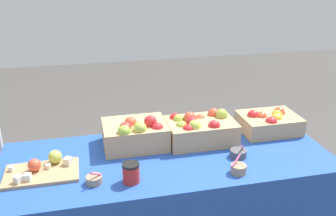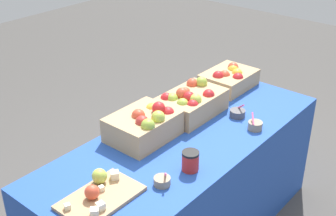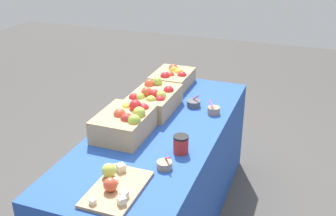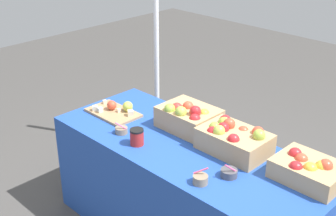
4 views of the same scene
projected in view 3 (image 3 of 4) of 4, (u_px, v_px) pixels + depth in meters
name	position (u px, v px, depth m)	size (l,w,h in m)	color
table	(161.00, 176.00, 2.76)	(1.90, 0.76, 0.74)	#234CAD
apple_crate_left	(173.00, 78.00, 3.26)	(0.37, 0.28, 0.15)	tan
apple_crate_middle	(154.00, 99.00, 2.82)	(0.42, 0.28, 0.19)	tan
apple_crate_right	(125.00, 122.00, 2.49)	(0.38, 0.29, 0.20)	tan
cutting_board_front	(115.00, 185.00, 2.00)	(0.38, 0.24, 0.09)	tan
sample_bowl_near	(194.00, 103.00, 2.90)	(0.10, 0.10, 0.10)	#4C4C51
sample_bowl_mid	(165.00, 165.00, 2.17)	(0.08, 0.08, 0.09)	gray
sample_bowl_far	(214.00, 110.00, 2.79)	(0.09, 0.08, 0.09)	gray
coffee_cup	(181.00, 144.00, 2.31)	(0.09, 0.09, 0.11)	red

